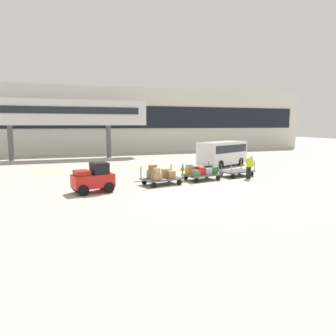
{
  "coord_description": "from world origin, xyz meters",
  "views": [
    {
      "loc": [
        -5.96,
        -14.76,
        3.57
      ],
      "look_at": [
        0.28,
        3.36,
        0.93
      ],
      "focal_mm": 33.84,
      "sensor_mm": 36.0,
      "label": 1
    }
  ],
  "objects_px": {
    "baggage_tug": "(94,178)",
    "baggage_cart_lead": "(160,176)",
    "shuttle_van": "(222,152)",
    "baggage_cart_middle": "(201,172)",
    "safety_cone_near": "(183,167)",
    "baggage_cart_tail": "(236,171)",
    "safety_cone_far": "(104,178)",
    "baggage_handler": "(250,166)"
  },
  "relations": [
    {
      "from": "baggage_tug",
      "to": "baggage_cart_lead",
      "type": "height_order",
      "value": "baggage_tug"
    },
    {
      "from": "baggage_cart_lead",
      "to": "shuttle_van",
      "type": "bearing_deg",
      "value": 40.16
    },
    {
      "from": "baggage_cart_middle",
      "to": "shuttle_van",
      "type": "bearing_deg",
      "value": 51.06
    },
    {
      "from": "shuttle_van",
      "to": "safety_cone_near",
      "type": "bearing_deg",
      "value": -161.38
    },
    {
      "from": "baggage_tug",
      "to": "baggage_cart_tail",
      "type": "relative_size",
      "value": 0.74
    },
    {
      "from": "baggage_tug",
      "to": "safety_cone_far",
      "type": "relative_size",
      "value": 4.16
    },
    {
      "from": "baggage_cart_tail",
      "to": "safety_cone_near",
      "type": "xyz_separation_m",
      "value": [
        -2.52,
        3.77,
        -0.07
      ]
    },
    {
      "from": "baggage_cart_lead",
      "to": "safety_cone_far",
      "type": "distance_m",
      "value": 3.7
    },
    {
      "from": "baggage_tug",
      "to": "baggage_cart_middle",
      "type": "bearing_deg",
      "value": 12.41
    },
    {
      "from": "baggage_tug",
      "to": "safety_cone_near",
      "type": "bearing_deg",
      "value": 38.66
    },
    {
      "from": "baggage_cart_middle",
      "to": "baggage_cart_tail",
      "type": "bearing_deg",
      "value": 11.87
    },
    {
      "from": "safety_cone_near",
      "to": "baggage_handler",
      "type": "bearing_deg",
      "value": -60.76
    },
    {
      "from": "safety_cone_far",
      "to": "baggage_tug",
      "type": "bearing_deg",
      "value": -107.46
    },
    {
      "from": "shuttle_van",
      "to": "safety_cone_near",
      "type": "relative_size",
      "value": 9.36
    },
    {
      "from": "baggage_cart_middle",
      "to": "baggage_handler",
      "type": "xyz_separation_m",
      "value": [
        3.23,
        -0.57,
        0.34
      ]
    },
    {
      "from": "baggage_handler",
      "to": "baggage_tug",
      "type": "bearing_deg",
      "value": -174.62
    },
    {
      "from": "shuttle_van",
      "to": "baggage_cart_middle",
      "type": "bearing_deg",
      "value": -128.94
    },
    {
      "from": "baggage_tug",
      "to": "safety_cone_far",
      "type": "xyz_separation_m",
      "value": [
        0.92,
        2.92,
        -0.48
      ]
    },
    {
      "from": "baggage_cart_middle",
      "to": "safety_cone_far",
      "type": "height_order",
      "value": "baggage_cart_middle"
    },
    {
      "from": "baggage_cart_lead",
      "to": "baggage_cart_tail",
      "type": "bearing_deg",
      "value": 12.05
    },
    {
      "from": "baggage_tug",
      "to": "safety_cone_far",
      "type": "bearing_deg",
      "value": 72.54
    },
    {
      "from": "safety_cone_far",
      "to": "baggage_cart_middle",
      "type": "bearing_deg",
      "value": -12.96
    },
    {
      "from": "baggage_cart_middle",
      "to": "shuttle_van",
      "type": "distance_m",
      "value": 7.53
    },
    {
      "from": "baggage_tug",
      "to": "shuttle_van",
      "type": "height_order",
      "value": "shuttle_van"
    },
    {
      "from": "safety_cone_near",
      "to": "baggage_cart_tail",
      "type": "bearing_deg",
      "value": -56.28
    },
    {
      "from": "baggage_cart_tail",
      "to": "baggage_handler",
      "type": "bearing_deg",
      "value": -77.61
    },
    {
      "from": "baggage_cart_tail",
      "to": "shuttle_van",
      "type": "bearing_deg",
      "value": 71.52
    },
    {
      "from": "baggage_cart_tail",
      "to": "shuttle_van",
      "type": "xyz_separation_m",
      "value": [
        1.74,
        5.21,
        0.89
      ]
    },
    {
      "from": "baggage_tug",
      "to": "baggage_cart_middle",
      "type": "height_order",
      "value": "baggage_tug"
    },
    {
      "from": "baggage_cart_middle",
      "to": "shuttle_van",
      "type": "height_order",
      "value": "shuttle_van"
    },
    {
      "from": "baggage_tug",
      "to": "safety_cone_far",
      "type": "distance_m",
      "value": 3.1
    },
    {
      "from": "safety_cone_far",
      "to": "safety_cone_near",
      "type": "bearing_deg",
      "value": 24.86
    },
    {
      "from": "baggage_cart_middle",
      "to": "baggage_cart_lead",
      "type": "bearing_deg",
      "value": -167.77
    },
    {
      "from": "baggage_cart_middle",
      "to": "baggage_cart_tail",
      "type": "relative_size",
      "value": 1.0
    },
    {
      "from": "baggage_cart_tail",
      "to": "baggage_cart_middle",
      "type": "bearing_deg",
      "value": -168.13
    },
    {
      "from": "baggage_tug",
      "to": "baggage_cart_middle",
      "type": "relative_size",
      "value": 0.74
    },
    {
      "from": "baggage_cart_middle",
      "to": "baggage_handler",
      "type": "bearing_deg",
      "value": -10.0
    },
    {
      "from": "baggage_tug",
      "to": "baggage_handler",
      "type": "relative_size",
      "value": 1.46
    },
    {
      "from": "shuttle_van",
      "to": "safety_cone_far",
      "type": "distance_m",
      "value": 11.67
    },
    {
      "from": "baggage_cart_lead",
      "to": "safety_cone_near",
      "type": "xyz_separation_m",
      "value": [
        3.41,
        5.04,
        -0.28
      ]
    },
    {
      "from": "baggage_cart_tail",
      "to": "baggage_handler",
      "type": "height_order",
      "value": "baggage_handler"
    },
    {
      "from": "baggage_cart_tail",
      "to": "safety_cone_far",
      "type": "distance_m",
      "value": 9.04
    }
  ]
}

